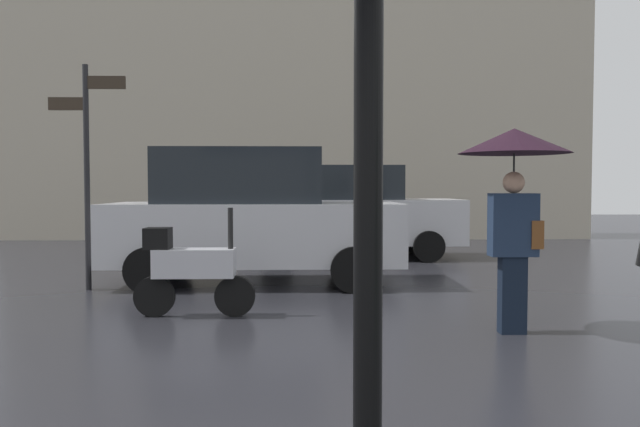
# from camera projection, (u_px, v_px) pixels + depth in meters

# --- Properties ---
(pedestrian_with_umbrella) EXTENTS (1.10, 1.10, 2.05)m
(pedestrian_with_umbrella) POSITION_uv_depth(u_px,v_px,m) (514.00, 168.00, 6.13)
(pedestrian_with_umbrella) COLOR black
(pedestrian_with_umbrella) RESTS_ON ground
(parked_scooter) EXTENTS (1.37, 0.32, 1.23)m
(parked_scooter) POSITION_uv_depth(u_px,v_px,m) (190.00, 268.00, 6.98)
(parked_scooter) COLOR black
(parked_scooter) RESTS_ON ground
(parked_car_left) EXTENTS (4.36, 1.93, 2.03)m
(parked_car_left) POSITION_uv_depth(u_px,v_px,m) (251.00, 217.00, 9.36)
(parked_car_left) COLOR silver
(parked_car_left) RESTS_ON ground
(parked_car_right) EXTENTS (4.55, 1.91, 1.90)m
(parked_car_right) POSITION_uv_depth(u_px,v_px,m) (347.00, 211.00, 12.81)
(parked_car_right) COLOR silver
(parked_car_right) RESTS_ON ground
(street_signpost) EXTENTS (1.08, 0.08, 3.19)m
(street_signpost) POSITION_uv_depth(u_px,v_px,m) (87.00, 155.00, 8.74)
(street_signpost) COLOR black
(street_signpost) RESTS_ON ground
(building_block) EXTENTS (16.52, 2.33, 13.67)m
(building_block) POSITION_uv_depth(u_px,v_px,m) (297.00, 3.00, 18.02)
(building_block) COLOR #B2A893
(building_block) RESTS_ON ground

